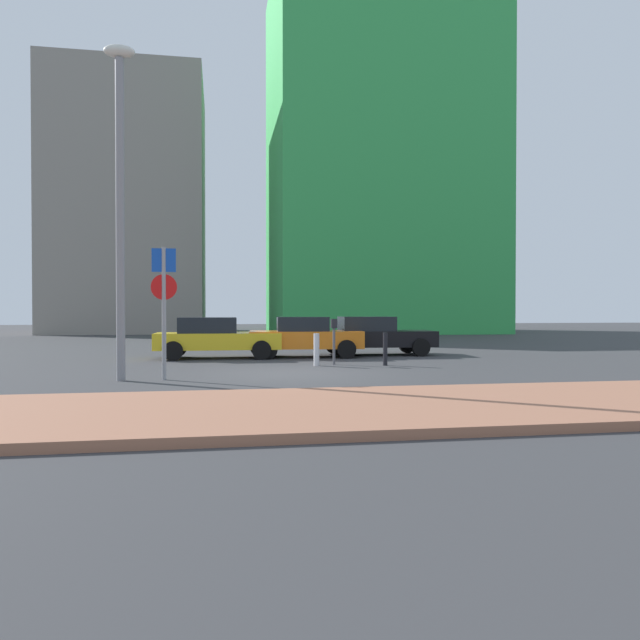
{
  "coord_description": "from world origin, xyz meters",
  "views": [
    {
      "loc": [
        -1.85,
        -15.05,
        1.61
      ],
      "look_at": [
        1.4,
        3.62,
        1.33
      ],
      "focal_mm": 32.99,
      "sensor_mm": 36.0,
      "label": 1
    }
  ],
  "objects_px": {
    "parking_meter": "(334,335)",
    "street_lamp": "(120,186)",
    "traffic_bollard_near": "(385,349)",
    "parking_sign_post": "(164,296)",
    "parked_car_orange": "(305,336)",
    "traffic_bollard_mid": "(316,350)",
    "parked_car_yellow": "(215,337)",
    "parked_car_black": "(373,335)"
  },
  "relations": [
    {
      "from": "parked_car_black",
      "to": "traffic_bollard_near",
      "type": "xyz_separation_m",
      "value": [
        -0.75,
        -4.15,
        -0.24
      ]
    },
    {
      "from": "street_lamp",
      "to": "parking_meter",
      "type": "bearing_deg",
      "value": 29.51
    },
    {
      "from": "parking_meter",
      "to": "parked_car_yellow",
      "type": "bearing_deg",
      "value": 139.02
    },
    {
      "from": "parked_car_orange",
      "to": "traffic_bollard_mid",
      "type": "distance_m",
      "value": 3.37
    },
    {
      "from": "parking_meter",
      "to": "traffic_bollard_mid",
      "type": "bearing_deg",
      "value": -154.2
    },
    {
      "from": "street_lamp",
      "to": "parked_car_black",
      "type": "bearing_deg",
      "value": 40.95
    },
    {
      "from": "parked_car_yellow",
      "to": "parking_sign_post",
      "type": "height_order",
      "value": "parking_sign_post"
    },
    {
      "from": "street_lamp",
      "to": "traffic_bollard_mid",
      "type": "bearing_deg",
      "value": 29.92
    },
    {
      "from": "parked_car_black",
      "to": "traffic_bollard_mid",
      "type": "height_order",
      "value": "parked_car_black"
    },
    {
      "from": "parked_car_orange",
      "to": "street_lamp",
      "type": "bearing_deg",
      "value": -129.75
    },
    {
      "from": "parking_sign_post",
      "to": "parking_meter",
      "type": "distance_m",
      "value": 5.77
    },
    {
      "from": "parked_car_orange",
      "to": "parking_sign_post",
      "type": "relative_size",
      "value": 1.3
    },
    {
      "from": "parking_sign_post",
      "to": "traffic_bollard_near",
      "type": "relative_size",
      "value": 3.18
    },
    {
      "from": "parked_car_yellow",
      "to": "traffic_bollard_mid",
      "type": "distance_m",
      "value": 4.47
    },
    {
      "from": "parked_car_orange",
      "to": "parking_sign_post",
      "type": "xyz_separation_m",
      "value": [
        -4.25,
        -6.26,
        1.23
      ]
    },
    {
      "from": "traffic_bollard_near",
      "to": "parking_meter",
      "type": "bearing_deg",
      "value": 159.78
    },
    {
      "from": "traffic_bollard_near",
      "to": "parking_sign_post",
      "type": "bearing_deg",
      "value": -156.61
    },
    {
      "from": "parked_car_yellow",
      "to": "parking_sign_post",
      "type": "bearing_deg",
      "value": -100.46
    },
    {
      "from": "traffic_bollard_mid",
      "to": "traffic_bollard_near",
      "type": "bearing_deg",
      "value": -7.05
    },
    {
      "from": "parking_meter",
      "to": "traffic_bollard_near",
      "type": "bearing_deg",
      "value": -20.22
    },
    {
      "from": "parked_car_black",
      "to": "traffic_bollard_near",
      "type": "height_order",
      "value": "parked_car_black"
    },
    {
      "from": "parking_meter",
      "to": "street_lamp",
      "type": "xyz_separation_m",
      "value": [
        -5.66,
        -3.2,
        3.6
      ]
    },
    {
      "from": "parked_car_black",
      "to": "traffic_bollard_mid",
      "type": "relative_size",
      "value": 4.48
    },
    {
      "from": "parked_car_black",
      "to": "street_lamp",
      "type": "bearing_deg",
      "value": -139.05
    },
    {
      "from": "street_lamp",
      "to": "traffic_bollard_near",
      "type": "xyz_separation_m",
      "value": [
        7.1,
        2.67,
        -4.01
      ]
    },
    {
      "from": "parked_car_yellow",
      "to": "traffic_bollard_near",
      "type": "relative_size",
      "value": 4.33
    },
    {
      "from": "street_lamp",
      "to": "traffic_bollard_near",
      "type": "distance_m",
      "value": 8.58
    },
    {
      "from": "street_lamp",
      "to": "parking_sign_post",
      "type": "bearing_deg",
      "value": 1.03
    },
    {
      "from": "parked_car_orange",
      "to": "parked_car_black",
      "type": "relative_size",
      "value": 0.94
    },
    {
      "from": "parked_car_yellow",
      "to": "parked_car_orange",
      "type": "height_order",
      "value": "parked_car_orange"
    },
    {
      "from": "parked_car_orange",
      "to": "parking_sign_post",
      "type": "bearing_deg",
      "value": -124.18
    },
    {
      "from": "parked_car_yellow",
      "to": "parking_meter",
      "type": "height_order",
      "value": "parked_car_yellow"
    },
    {
      "from": "parked_car_black",
      "to": "parking_meter",
      "type": "bearing_deg",
      "value": -121.31
    },
    {
      "from": "parked_car_black",
      "to": "parking_meter",
      "type": "xyz_separation_m",
      "value": [
        -2.2,
        -3.62,
        0.16
      ]
    },
    {
      "from": "parking_sign_post",
      "to": "street_lamp",
      "type": "xyz_separation_m",
      "value": [
        -0.97,
        -0.02,
        2.54
      ]
    },
    {
      "from": "parking_meter",
      "to": "street_lamp",
      "type": "bearing_deg",
      "value": -150.49
    },
    {
      "from": "parked_car_yellow",
      "to": "street_lamp",
      "type": "relative_size",
      "value": 0.55
    },
    {
      "from": "parking_sign_post",
      "to": "traffic_bollard_mid",
      "type": "distance_m",
      "value": 5.24
    },
    {
      "from": "traffic_bollard_near",
      "to": "traffic_bollard_mid",
      "type": "xyz_separation_m",
      "value": [
        -2.03,
        0.25,
        -0.01
      ]
    },
    {
      "from": "parked_car_yellow",
      "to": "street_lamp",
      "type": "bearing_deg",
      "value": -108.71
    },
    {
      "from": "parked_car_orange",
      "to": "parked_car_black",
      "type": "distance_m",
      "value": 2.69
    },
    {
      "from": "parking_sign_post",
      "to": "traffic_bollard_mid",
      "type": "bearing_deg",
      "value": 35.27
    }
  ]
}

